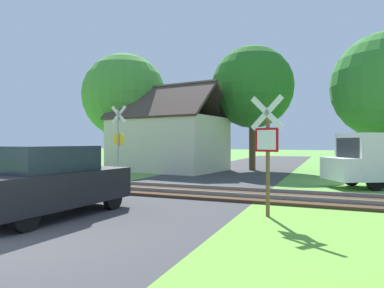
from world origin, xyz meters
TOP-DOWN VIEW (x-y plane):
  - ground_plane at (0.00, 0.00)m, footprint 160.00×160.00m
  - road_asphalt at (0.00, 2.00)m, footprint 6.81×80.00m
  - rail_track at (0.00, 7.12)m, footprint 60.00×2.60m
  - stop_sign_near at (4.13, 4.19)m, footprint 0.86×0.23m
  - crossing_sign_far at (-3.93, 9.55)m, footprint 0.88×0.14m
  - house at (-4.27, 15.77)m, footprint 7.77×6.19m
  - tree_center at (0.77, 18.22)m, footprint 5.46×5.46m
  - tree_left at (-8.26, 16.69)m, footprint 6.03×6.03m
  - parked_car at (-0.86, 2.19)m, footprint 2.02×4.14m

SIDE VIEW (x-z plane):
  - ground_plane at x=0.00m, z-range 0.00..0.00m
  - road_asphalt at x=0.00m, z-range 0.00..0.01m
  - rail_track at x=0.00m, z-range -0.05..0.17m
  - parked_car at x=-0.86m, z-range 0.00..1.78m
  - stop_sign_near at x=4.13m, z-range 0.23..3.28m
  - house at x=-4.27m, z-range -0.93..4.76m
  - crossing_sign_far at x=-3.93m, z-range 0.25..3.90m
  - tree_left at x=-8.26m, z-range 1.10..9.35m
  - tree_center at x=0.77m, z-range 1.39..9.67m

